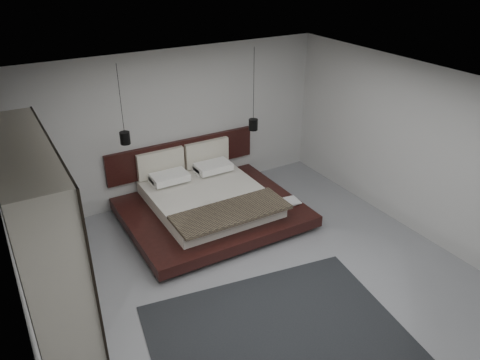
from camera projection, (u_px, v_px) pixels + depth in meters
floor at (257, 278)px, 6.88m from camera, size 6.00×6.00×0.00m
ceiling at (261, 93)px, 5.60m from camera, size 6.00×6.00×0.00m
wall_back at (172, 126)px, 8.55m from camera, size 6.00×0.00×6.00m
wall_front at (449, 345)px, 3.93m from camera, size 6.00×0.00×6.00m
wall_left at (17, 264)px, 4.90m from camera, size 0.00×6.00×6.00m
wall_right at (416, 150)px, 7.58m from camera, size 0.00×6.00×6.00m
lattice_screen at (0, 180)px, 6.85m from camera, size 0.05×0.90×2.60m
bed at (208, 202)px, 8.27m from camera, size 2.95×2.46×1.11m
book_lower at (287, 202)px, 8.30m from camera, size 0.26×0.33×0.03m
book_upper at (287, 202)px, 8.25m from camera, size 0.24×0.30×0.02m
pendant_left at (125, 138)px, 7.51m from camera, size 0.17×0.17×1.30m
pendant_right at (253, 124)px, 8.69m from camera, size 0.17×0.17×1.53m
wardrobe at (42, 246)px, 5.42m from camera, size 0.61×2.59×2.54m
rug at (276, 333)px, 5.90m from camera, size 3.42×2.67×0.01m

